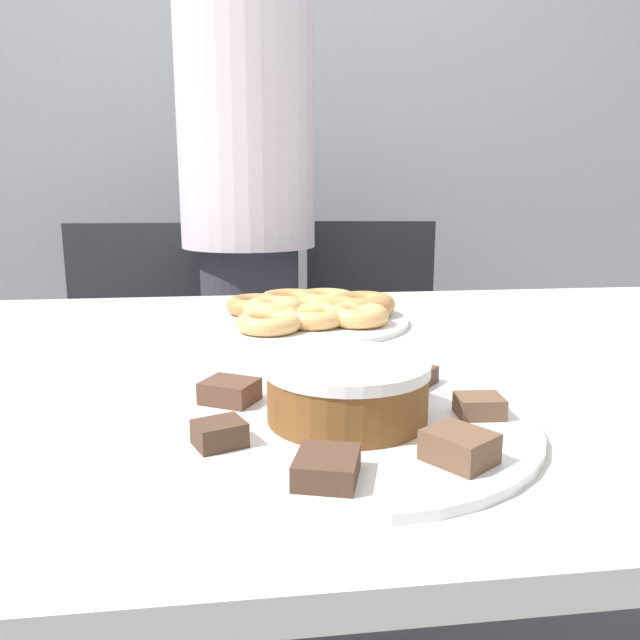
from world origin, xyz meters
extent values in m
cube|color=#A8AAAD|center=(0.00, 1.64, 1.30)|extent=(8.00, 0.05, 2.60)
cube|color=silver|center=(0.00, 0.00, 0.76)|extent=(1.91, 1.09, 0.03)
cylinder|color=silver|center=(0.89, 0.48, 0.37)|extent=(0.06, 0.06, 0.74)
cylinder|color=#383842|center=(-0.06, 0.88, 0.43)|extent=(0.28, 0.28, 0.86)
cylinder|color=silver|center=(-0.06, 0.88, 1.19)|extent=(0.37, 0.37, 0.68)
cylinder|color=black|center=(-0.41, 0.83, 0.01)|extent=(0.44, 0.44, 0.01)
cylinder|color=#262626|center=(-0.41, 0.83, 0.23)|extent=(0.06, 0.06, 0.44)
cube|color=#2D2D33|center=(-0.41, 0.83, 0.47)|extent=(0.46, 0.46, 0.04)
cube|color=#2D2D33|center=(-0.40, 1.04, 0.70)|extent=(0.40, 0.05, 0.42)
cylinder|color=black|center=(0.29, 0.83, 0.01)|extent=(0.44, 0.44, 0.01)
cylinder|color=#262626|center=(0.29, 0.83, 0.23)|extent=(0.06, 0.06, 0.44)
cube|color=#2D2D33|center=(0.29, 0.83, 0.47)|extent=(0.50, 0.50, 0.04)
cube|color=#2D2D33|center=(0.32, 1.04, 0.70)|extent=(0.40, 0.09, 0.42)
cylinder|color=white|center=(0.02, -0.28, 0.78)|extent=(0.39, 0.39, 0.01)
cylinder|color=white|center=(0.03, 0.22, 0.78)|extent=(0.37, 0.37, 0.01)
cylinder|color=brown|center=(0.02, -0.28, 0.81)|extent=(0.16, 0.16, 0.05)
cylinder|color=white|center=(0.02, -0.28, 0.84)|extent=(0.17, 0.17, 0.01)
cube|color=brown|center=(0.16, -0.29, 0.79)|extent=(0.05, 0.04, 0.02)
cube|color=brown|center=(0.12, -0.18, 0.79)|extent=(0.08, 0.08, 0.02)
cube|color=brown|center=(0.00, -0.15, 0.79)|extent=(0.06, 0.07, 0.02)
cube|color=brown|center=(-0.10, -0.22, 0.80)|extent=(0.07, 0.07, 0.02)
cube|color=#513828|center=(-0.10, -0.33, 0.80)|extent=(0.06, 0.05, 0.02)
cube|color=#513828|center=(-0.02, -0.41, 0.79)|extent=(0.06, 0.07, 0.02)
cube|color=brown|center=(0.10, -0.40, 0.80)|extent=(0.07, 0.07, 0.03)
torus|color=tan|center=(0.03, 0.22, 0.80)|extent=(0.11, 0.11, 0.03)
torus|color=tan|center=(0.08, 0.30, 0.80)|extent=(0.12, 0.12, 0.04)
torus|color=#D18E4C|center=(0.01, 0.33, 0.80)|extent=(0.12, 0.12, 0.03)
torus|color=#C68447|center=(-0.06, 0.28, 0.80)|extent=(0.11, 0.11, 0.03)
torus|color=#E5AD66|center=(-0.02, 0.22, 0.80)|extent=(0.11, 0.11, 0.04)
torus|color=#E5AD66|center=(-0.04, 0.13, 0.80)|extent=(0.11, 0.11, 0.03)
torus|color=#E5AD66|center=(0.04, 0.16, 0.80)|extent=(0.11, 0.11, 0.03)
torus|color=#E5AD66|center=(0.12, 0.16, 0.80)|extent=(0.11, 0.11, 0.03)
torus|color=#C68447|center=(0.14, 0.23, 0.80)|extent=(0.12, 0.12, 0.04)
camera|label=1|loc=(-0.08, -0.88, 1.02)|focal=35.00mm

